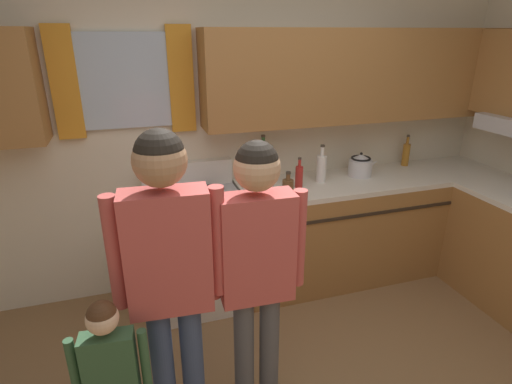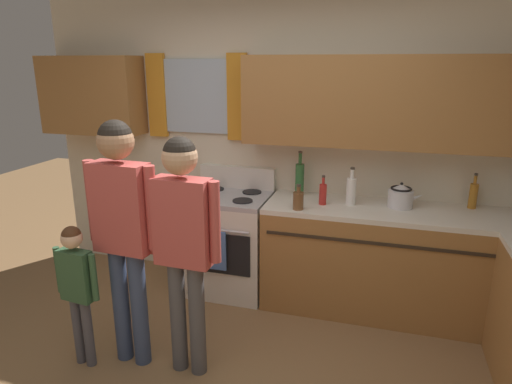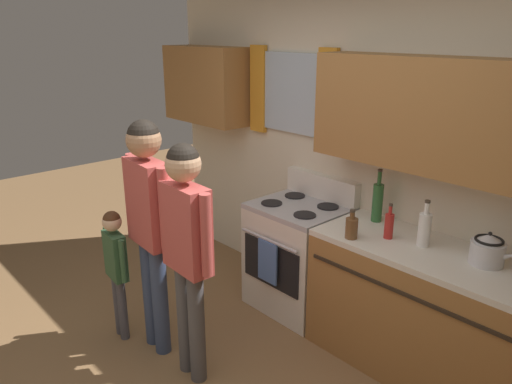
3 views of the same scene
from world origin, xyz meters
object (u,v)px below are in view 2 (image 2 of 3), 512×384
bottle_sauce_red (323,193)px  stove_oven (229,241)px  adult_in_plaid (183,231)px  small_child (77,280)px  bottle_oil_amber (473,195)px  stovetop_kettle (401,196)px  bottle_squat_brown (298,200)px  bottle_wine_green (300,179)px  bottle_milk_white (351,190)px  adult_holding_child (122,217)px

bottle_sauce_red → stove_oven: bearing=177.7°
adult_in_plaid → small_child: adult_in_plaid is taller
bottle_oil_amber → stove_oven: bearing=-174.2°
bottle_oil_amber → stovetop_kettle: bottle_oil_amber is taller
bottle_squat_brown → bottle_wine_green: (-0.06, 0.39, 0.07)m
bottle_squat_brown → bottle_wine_green: 0.40m
bottle_sauce_red → bottle_milk_white: size_ratio=0.78×
bottle_milk_white → stovetop_kettle: size_ratio=1.14×
small_child → adult_holding_child: bearing=23.9°
bottle_sauce_red → stovetop_kettle: bearing=9.8°
bottle_squat_brown → stovetop_kettle: bearing=20.4°
adult_holding_child → adult_in_plaid: adult_holding_child is taller
bottle_oil_amber → small_child: bottle_oil_amber is taller
stovetop_kettle → small_child: size_ratio=0.27×
bottle_milk_white → stovetop_kettle: (0.39, 0.04, -0.02)m
stovetop_kettle → adult_in_plaid: 1.82m
bottle_sauce_red → stovetop_kettle: size_ratio=0.90×
stove_oven → bottle_wine_green: 0.86m
adult_holding_child → small_child: bearing=-156.1°
bottle_milk_white → adult_in_plaid: adult_in_plaid is taller
bottle_oil_amber → bottle_milk_white: bottle_milk_white is taller
bottle_oil_amber → adult_in_plaid: size_ratio=0.18×
bottle_milk_white → bottle_wine_green: size_ratio=0.79×
bottle_wine_green → adult_holding_child: adult_holding_child is taller
stove_oven → bottle_sauce_red: 0.99m
stove_oven → bottle_milk_white: bottle_milk_white is taller
bottle_sauce_red → bottle_milk_white: bottle_milk_white is taller
adult_in_plaid → bottle_milk_white: bearing=52.1°
bottle_sauce_red → adult_in_plaid: bearing=-122.0°
bottle_milk_white → bottle_squat_brown: bearing=-147.8°
bottle_squat_brown → small_child: bearing=-139.1°
bottle_squat_brown → adult_in_plaid: 1.10m
bottle_oil_amber → adult_holding_child: (-2.30, -1.39, 0.06)m
bottle_squat_brown → small_child: bottle_squat_brown is taller
bottle_milk_white → bottle_wine_green: 0.48m
stovetop_kettle → bottle_sauce_red: bearing=-170.2°
adult_holding_child → adult_in_plaid: (0.42, 0.01, -0.05)m
stove_oven → bottle_squat_brown: (0.67, -0.22, 0.51)m
bottle_milk_white → adult_in_plaid: bearing=-127.9°
stovetop_kettle → bottle_squat_brown: bearing=-159.6°
bottle_sauce_red → bottle_wine_green: bearing=139.1°
bottle_oil_amber → small_child: bearing=-149.7°
bottle_oil_amber → adult_holding_child: 2.68m
bottle_sauce_red → stovetop_kettle: 0.62m
bottle_oil_amber → bottle_sauce_red: bearing=-168.4°
bottle_milk_white → adult_holding_child: 1.82m
adult_holding_child → adult_in_plaid: size_ratio=1.05×
bottle_oil_amber → small_child: (-2.60, -1.52, -0.37)m
stove_oven → bottle_sauce_red: bottle_sauce_red is taller
bottle_wine_green → adult_in_plaid: 1.42m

